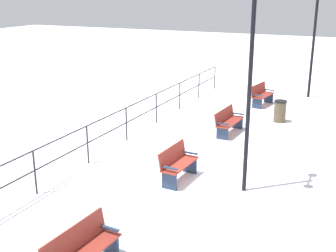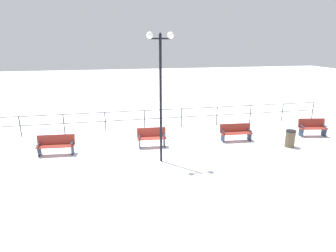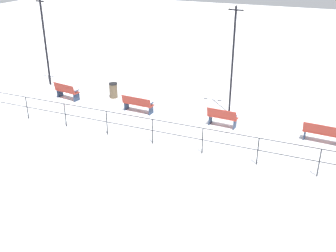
{
  "view_description": "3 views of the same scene",
  "coord_description": "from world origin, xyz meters",
  "px_view_note": "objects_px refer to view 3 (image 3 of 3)",
  "views": [
    {
      "loc": [
        4.21,
        -9.84,
        4.87
      ],
      "look_at": [
        -1.24,
        1.81,
        0.85
      ],
      "focal_mm": 46.96,
      "sensor_mm": 36.0,
      "label": 1
    },
    {
      "loc": [
        12.47,
        -1.77,
        4.94
      ],
      "look_at": [
        -1.63,
        1.12,
        0.54
      ],
      "focal_mm": 29.65,
      "sensor_mm": 36.0,
      "label": 2
    },
    {
      "loc": [
        -16.73,
        -4.43,
        7.83
      ],
      "look_at": [
        -2.5,
        1.71,
        0.73
      ],
      "focal_mm": 43.03,
      "sensor_mm": 36.0,
      "label": 3
    }
  ],
  "objects_px": {
    "bench_second": "(323,133)",
    "lamppost_far": "(44,30)",
    "bench_fourth": "(138,104)",
    "bench_fifth": "(67,91)",
    "bench_third": "(222,117)",
    "trash_bin": "(113,90)",
    "lamppost_middle": "(234,40)"
  },
  "relations": [
    {
      "from": "bench_second",
      "to": "lamppost_far",
      "type": "xyz_separation_m",
      "value": [
        1.69,
        15.6,
        2.79
      ]
    },
    {
      "from": "bench_fourth",
      "to": "lamppost_far",
      "type": "xyz_separation_m",
      "value": [
        1.77,
        6.83,
        2.8
      ]
    },
    {
      "from": "bench_fourth",
      "to": "bench_fifth",
      "type": "relative_size",
      "value": 1.09
    },
    {
      "from": "bench_third",
      "to": "bench_second",
      "type": "bearing_deg",
      "value": -85.6
    },
    {
      "from": "lamppost_far",
      "to": "bench_fourth",
      "type": "bearing_deg",
      "value": -104.55
    },
    {
      "from": "bench_second",
      "to": "trash_bin",
      "type": "distance_m",
      "value": 11.04
    },
    {
      "from": "bench_third",
      "to": "lamppost_far",
      "type": "height_order",
      "value": "lamppost_far"
    },
    {
      "from": "bench_third",
      "to": "lamppost_far",
      "type": "bearing_deg",
      "value": 84.25
    },
    {
      "from": "bench_second",
      "to": "trash_bin",
      "type": "height_order",
      "value": "bench_second"
    },
    {
      "from": "bench_third",
      "to": "bench_fourth",
      "type": "xyz_separation_m",
      "value": [
        0.0,
        4.38,
        -0.02
      ]
    },
    {
      "from": "bench_third",
      "to": "bench_fifth",
      "type": "height_order",
      "value": "bench_fifth"
    },
    {
      "from": "bench_fourth",
      "to": "bench_third",
      "type": "bearing_deg",
      "value": -86.54
    },
    {
      "from": "bench_fourth",
      "to": "lamppost_far",
      "type": "distance_m",
      "value": 7.59
    },
    {
      "from": "bench_fourth",
      "to": "trash_bin",
      "type": "height_order",
      "value": "bench_fourth"
    },
    {
      "from": "lamppost_middle",
      "to": "bench_fifth",
      "type": "bearing_deg",
      "value": 100.87
    },
    {
      "from": "bench_second",
      "to": "bench_third",
      "type": "height_order",
      "value": "bench_third"
    },
    {
      "from": "bench_second",
      "to": "bench_fifth",
      "type": "bearing_deg",
      "value": 93.75
    },
    {
      "from": "bench_third",
      "to": "bench_fifth",
      "type": "relative_size",
      "value": 0.93
    },
    {
      "from": "trash_bin",
      "to": "lamppost_middle",
      "type": "bearing_deg",
      "value": -86.29
    },
    {
      "from": "lamppost_middle",
      "to": "trash_bin",
      "type": "relative_size",
      "value": 6.31
    },
    {
      "from": "bench_fifth",
      "to": "bench_fourth",
      "type": "bearing_deg",
      "value": -82.16
    },
    {
      "from": "lamppost_middle",
      "to": "bench_third",
      "type": "bearing_deg",
      "value": -175.35
    },
    {
      "from": "bench_fifth",
      "to": "lamppost_far",
      "type": "xyz_separation_m",
      "value": [
        1.66,
        2.44,
        2.78
      ]
    },
    {
      "from": "lamppost_far",
      "to": "bench_second",
      "type": "bearing_deg",
      "value": -96.19
    },
    {
      "from": "bench_fourth",
      "to": "trash_bin",
      "type": "xyz_separation_m",
      "value": [
        1.36,
        2.2,
        -0.04
      ]
    },
    {
      "from": "bench_second",
      "to": "lamppost_far",
      "type": "relative_size",
      "value": 0.33
    },
    {
      "from": "bench_second",
      "to": "bench_fifth",
      "type": "distance_m",
      "value": 13.16
    },
    {
      "from": "bench_third",
      "to": "trash_bin",
      "type": "height_order",
      "value": "bench_third"
    },
    {
      "from": "bench_fifth",
      "to": "trash_bin",
      "type": "bearing_deg",
      "value": -51.14
    },
    {
      "from": "bench_third",
      "to": "lamppost_far",
      "type": "relative_size",
      "value": 0.28
    },
    {
      "from": "bench_third",
      "to": "trash_bin",
      "type": "xyz_separation_m",
      "value": [
        1.36,
        6.58,
        -0.06
      ]
    },
    {
      "from": "bench_second",
      "to": "bench_fourth",
      "type": "relative_size",
      "value": 1.01
    }
  ]
}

